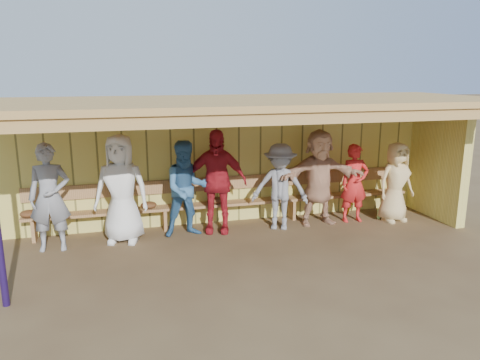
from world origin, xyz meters
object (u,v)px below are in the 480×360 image
at_px(player_f, 319,177).
at_px(bench, 230,197).
at_px(player_c, 187,189).
at_px(player_d, 216,181).
at_px(player_g, 354,183).
at_px(player_e, 280,187).
at_px(player_a, 50,198).
at_px(player_b, 121,189).
at_px(player_h, 396,182).

distance_m(player_f, bench, 1.78).
bearing_deg(player_c, player_d, 2.65).
bearing_deg(player_g, player_c, -177.33).
bearing_deg(player_e, player_g, 26.35).
bearing_deg(player_a, player_f, 3.55).
distance_m(player_e, bench, 1.05).
height_order(player_a, player_b, player_b).
bearing_deg(player_h, player_g, 158.49).
bearing_deg(player_f, player_g, -3.05).
distance_m(player_a, player_d, 2.86).
bearing_deg(player_b, player_h, 13.38).
xyz_separation_m(player_e, bench, (-0.83, 0.56, -0.29)).
distance_m(player_b, player_g, 4.49).
relative_size(player_c, player_g, 1.13).
xyz_separation_m(player_e, player_g, (1.58, 0.04, -0.04)).
relative_size(player_b, player_h, 1.20).
bearing_deg(bench, player_g, -12.15).
relative_size(player_c, bench, 0.23).
height_order(player_a, player_d, player_d).
height_order(player_b, player_g, player_b).
distance_m(player_a, player_e, 4.05).
xyz_separation_m(player_b, player_d, (1.70, 0.08, 0.01)).
distance_m(player_e, player_h, 2.39).
distance_m(player_a, player_h, 6.44).
relative_size(player_f, player_h, 1.17).
relative_size(player_e, player_h, 1.03).
height_order(player_h, bench, player_h).
bearing_deg(player_d, player_g, 14.87).
distance_m(player_a, player_g, 5.64).
distance_m(player_b, player_f, 3.73).
xyz_separation_m(player_c, player_d, (0.55, 0.07, 0.09)).
bearing_deg(player_b, player_e, 14.47).
relative_size(player_a, player_h, 1.14).
bearing_deg(bench, player_a, -169.50).
bearing_deg(player_h, player_a, 171.37).
distance_m(player_g, player_h, 0.82).
relative_size(player_a, player_c, 1.04).
bearing_deg(player_g, bench, 171.23).
height_order(player_e, bench, player_e).
relative_size(player_g, bench, 0.21).
bearing_deg(player_d, player_f, 15.16).
xyz_separation_m(player_a, player_g, (5.64, 0.08, -0.13)).
distance_m(player_c, player_e, 1.75).
relative_size(player_d, player_f, 1.03).
xyz_separation_m(player_h, bench, (-3.22, 0.72, -0.27)).
distance_m(player_f, player_g, 0.77).
height_order(player_b, bench, player_b).
bearing_deg(player_b, bench, 29.29).
bearing_deg(player_h, player_e, 168.70).
bearing_deg(bench, player_c, -152.32).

